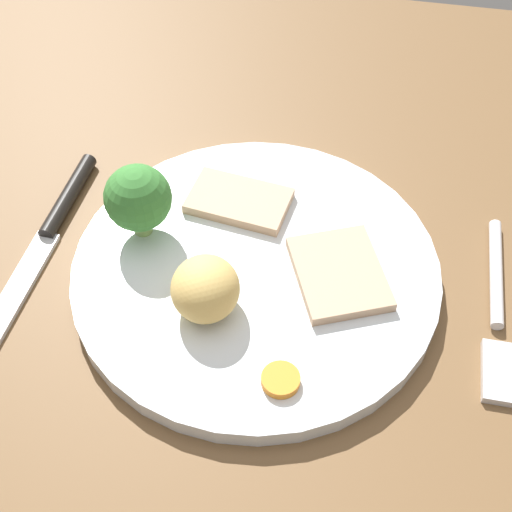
# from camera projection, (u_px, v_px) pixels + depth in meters

# --- Properties ---
(dining_table) EXTENTS (1.20, 0.84, 0.04)m
(dining_table) POSITION_uv_depth(u_px,v_px,m) (201.00, 318.00, 0.51)
(dining_table) COLOR brown
(dining_table) RESTS_ON ground
(dinner_plate) EXTENTS (0.26, 0.26, 0.01)m
(dinner_plate) POSITION_uv_depth(u_px,v_px,m) (256.00, 271.00, 0.51)
(dinner_plate) COLOR white
(dinner_plate) RESTS_ON dining_table
(meat_slice_main) EXTENTS (0.08, 0.09, 0.01)m
(meat_slice_main) POSITION_uv_depth(u_px,v_px,m) (339.00, 273.00, 0.49)
(meat_slice_main) COLOR tan
(meat_slice_main) RESTS_ON dinner_plate
(meat_slice_under) EXTENTS (0.08, 0.05, 0.01)m
(meat_slice_under) POSITION_uv_depth(u_px,v_px,m) (239.00, 201.00, 0.54)
(meat_slice_under) COLOR tan
(meat_slice_under) RESTS_ON dinner_plate
(roast_potato_left) EXTENTS (0.05, 0.06, 0.04)m
(roast_potato_left) POSITION_uv_depth(u_px,v_px,m) (205.00, 289.00, 0.47)
(roast_potato_left) COLOR #D8B260
(roast_potato_left) RESTS_ON dinner_plate
(carrot_coin_front) EXTENTS (0.02, 0.02, 0.01)m
(carrot_coin_front) POSITION_uv_depth(u_px,v_px,m) (281.00, 380.00, 0.44)
(carrot_coin_front) COLOR orange
(carrot_coin_front) RESTS_ON dinner_plate
(broccoli_floret) EXTENTS (0.05, 0.05, 0.06)m
(broccoli_floret) POSITION_uv_depth(u_px,v_px,m) (138.00, 199.00, 0.50)
(broccoli_floret) COLOR #8CB766
(broccoli_floret) RESTS_ON dinner_plate
(fork) EXTENTS (0.02, 0.15, 0.01)m
(fork) POSITION_uv_depth(u_px,v_px,m) (497.00, 311.00, 0.49)
(fork) COLOR silver
(fork) RESTS_ON dining_table
(knife) EXTENTS (0.03, 0.19, 0.01)m
(knife) POSITION_uv_depth(u_px,v_px,m) (51.00, 228.00, 0.54)
(knife) COLOR black
(knife) RESTS_ON dining_table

